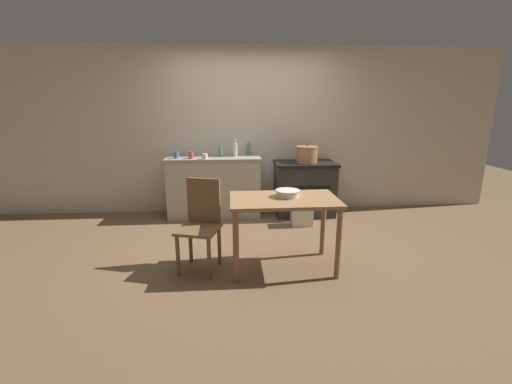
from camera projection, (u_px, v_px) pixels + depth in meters
ground_plane at (258, 247)px, 4.19m from camera, size 14.00×14.00×0.00m
wall_back at (250, 131)px, 5.40m from camera, size 8.00×0.07×2.55m
counter_cabinet at (214, 186)px, 5.28m from camera, size 1.42×0.55×0.92m
stove at (304, 188)px, 5.35m from camera, size 0.93×0.63×0.83m
work_table at (284, 209)px, 3.51m from camera, size 1.10×0.67×0.77m
chair at (201, 222)px, 3.56m from camera, size 0.50×0.50×0.95m
flour_sack at (302, 214)px, 4.90m from camera, size 0.30×0.21×0.33m
stock_pot at (307, 154)px, 5.19m from camera, size 0.33×0.33×0.27m
mixing_bowl_large at (288, 193)px, 3.52m from camera, size 0.25×0.25×0.07m
bottle_far_left at (235, 149)px, 5.19m from camera, size 0.06×0.06×0.28m
bottle_left at (220, 152)px, 5.20m from camera, size 0.06×0.06×0.18m
bottle_mid_left at (248, 150)px, 5.35m from camera, size 0.06×0.06×0.21m
cup_center_left at (191, 155)px, 5.00m from camera, size 0.08×0.08×0.10m
cup_center at (176, 155)px, 5.02m from camera, size 0.07×0.07×0.09m
cup_center_right at (205, 156)px, 4.95m from camera, size 0.08×0.08×0.08m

